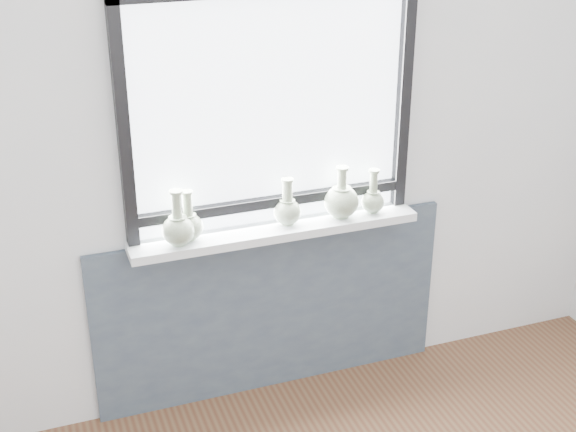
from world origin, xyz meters
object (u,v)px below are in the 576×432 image
object	(u,v)px
windowsill	(276,230)
vase_e	(373,199)
vase_b	(189,224)
vase_d	(341,200)
vase_a	(178,228)
vase_c	(287,209)

from	to	relation	value
windowsill	vase_e	size ratio (longest dim) A/B	6.29
vase_e	vase_b	bearing A→B (deg)	179.16
vase_b	vase_d	world-z (taller)	vase_d
vase_a	vase_d	xyz separation A→B (m)	(0.76, 0.02, 0.00)
vase_b	vase_e	distance (m)	0.86
vase_a	vase_b	size ratio (longest dim) A/B	1.10
windowsill	vase_c	bearing A→B (deg)	8.82
windowsill	vase_e	bearing A→B (deg)	-0.62
windowsill	vase_a	xyz separation A→B (m)	(-0.44, -0.02, 0.10)
vase_d	windowsill	bearing A→B (deg)	179.55
windowsill	vase_b	distance (m)	0.40
vase_a	vase_e	world-z (taller)	vase_a
vase_a	vase_c	xyz separation A→B (m)	(0.50, 0.03, -0.01)
windowsill	vase_b	world-z (taller)	vase_b
vase_c	vase_e	bearing A→B (deg)	-1.96
vase_b	vase_c	world-z (taller)	vase_b
vase_d	vase_e	world-z (taller)	vase_d
vase_a	vase_d	bearing A→B (deg)	1.66
vase_a	windowsill	bearing A→B (deg)	3.15
vase_b	vase_e	bearing A→B (deg)	-0.84
vase_d	vase_e	bearing A→B (deg)	-0.95
windowsill	vase_b	xyz separation A→B (m)	(-0.39, 0.01, 0.09)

